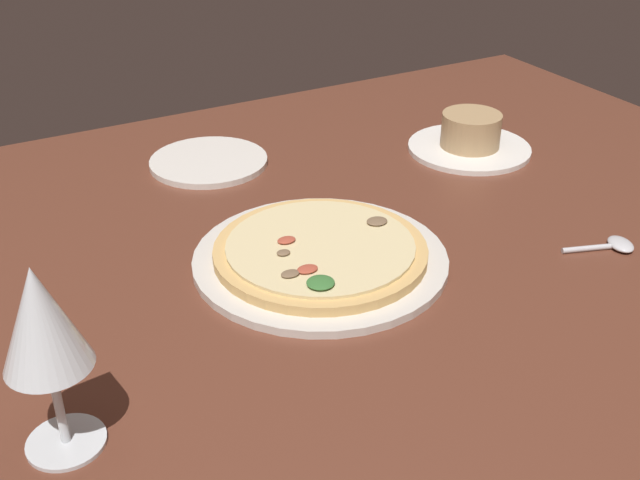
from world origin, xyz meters
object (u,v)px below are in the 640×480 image
Objects in this scene: pizza_main at (320,253)px; ramekin_on_saucer at (470,137)px; wine_glass_far at (41,325)px; side_plate at (209,162)px; spoon at (613,245)px.

pizza_main is 40.34cm from ramekin_on_saucer.
pizza_main is 38.84cm from wine_glass_far.
ramekin_on_saucer is at bearing 25.67° from wine_glass_far.
wine_glass_far is at bearing -124.03° from side_plate.
pizza_main is at bearing 155.80° from spoon.
spoon is at bearing 0.99° from wine_glass_far.
side_plate is at bearing 125.59° from spoon.
wine_glass_far reaches higher than pizza_main.
ramekin_on_saucer is 1.08× the size of side_plate.
wine_glass_far is 1.92× the size of spoon.
pizza_main is 1.72× the size of side_plate.
spoon is at bearing -24.20° from pizza_main.
wine_glass_far is (-69.82, -33.56, 10.31)cm from ramekin_on_saucer.
pizza_main reaches higher than side_plate.
ramekin_on_saucer is at bearing 26.00° from pizza_main.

